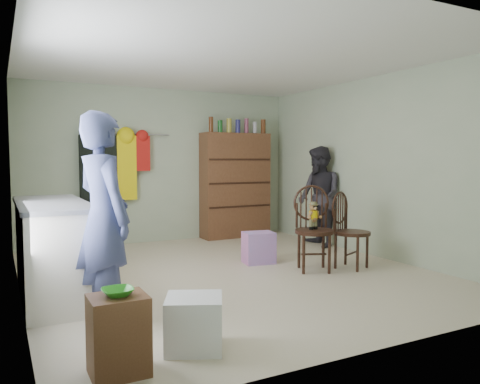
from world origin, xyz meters
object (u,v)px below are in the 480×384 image
chair_front (313,223)px  chair_far (348,227)px  dresser (235,185)px  counter (53,249)px

chair_front → chair_far: bearing=11.6°
chair_front → dresser: dresser is taller
chair_far → dresser: size_ratio=0.46×
chair_front → dresser: (0.26, 2.61, 0.34)m
counter → dresser: bearing=35.7°
counter → chair_far: bearing=-7.0°
chair_front → chair_far: chair_front is taller
chair_far → chair_front: bearing=142.9°
counter → chair_front: bearing=-6.1°
counter → chair_front: chair_front is taller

